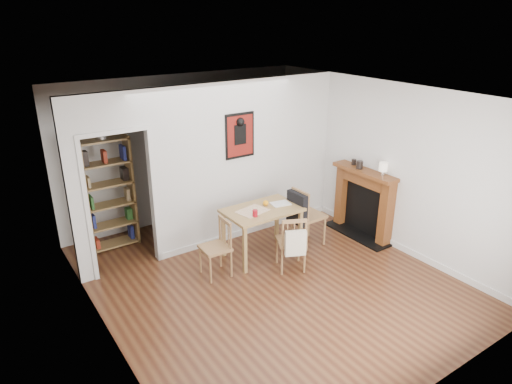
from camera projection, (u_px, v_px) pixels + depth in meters
ground at (268, 278)px, 6.54m from camera, size 5.20×5.20×0.00m
room_shell at (224, 166)px, 7.15m from camera, size 5.20×5.20×5.20m
dining_table at (262, 215)px, 6.92m from camera, size 1.15×0.73×0.78m
chair_left at (215, 249)px, 6.47m from camera, size 0.45×0.45×0.85m
chair_right at (308, 215)px, 7.33m from camera, size 0.57×0.50×0.98m
chair_front at (291, 242)px, 6.63m from camera, size 0.57×0.60×0.87m
bookshelf at (109, 194)px, 7.13m from camera, size 0.76×0.30×1.81m
fireplace at (364, 200)px, 7.64m from camera, size 0.45×1.25×1.16m
red_glass at (255, 213)px, 6.62m from camera, size 0.08×0.08×0.10m
orange_fruit at (266, 203)px, 6.99m from camera, size 0.09×0.09×0.09m
placemat at (252, 211)px, 6.81m from camera, size 0.50×0.42×0.00m
notebook at (280, 204)px, 7.06m from camera, size 0.32×0.26×0.01m
mantel_lamp at (383, 168)px, 7.11m from camera, size 0.14×0.14×0.21m
ceramic_jar_a at (360, 165)px, 7.45m from camera, size 0.11×0.11×0.13m
ceramic_jar_b at (354, 162)px, 7.64m from camera, size 0.08×0.08×0.10m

